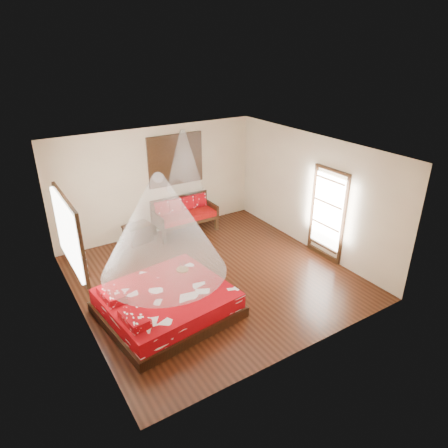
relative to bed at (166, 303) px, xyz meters
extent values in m
cube|color=black|center=(1.41, 0.67, -0.26)|extent=(5.50, 5.50, 0.02)
cube|color=silver|center=(1.41, 0.67, 2.56)|extent=(5.50, 5.50, 0.02)
cube|color=#CCB595|center=(-1.35, 0.67, 1.15)|extent=(0.02, 5.50, 2.80)
cube|color=#CCB595|center=(4.17, 0.67, 1.15)|extent=(0.02, 5.50, 2.80)
cube|color=#CCB595|center=(1.41, 3.43, 1.15)|extent=(5.50, 0.02, 2.80)
cube|color=#CCB595|center=(1.41, -2.09, 1.15)|extent=(5.50, 0.02, 2.80)
cube|color=black|center=(0.02, 0.00, -0.15)|extent=(2.50, 2.31, 0.20)
cube|color=#A0050D|center=(0.02, 0.00, 0.10)|extent=(2.39, 2.20, 0.30)
cube|color=#A0050D|center=(-0.78, -0.53, 0.32)|extent=(0.39, 0.63, 0.15)
cube|color=#A0050D|center=(-0.89, 0.33, 0.32)|extent=(0.39, 0.63, 0.15)
cube|color=black|center=(1.16, 2.66, -0.04)|extent=(0.08, 0.08, 0.42)
cube|color=black|center=(2.71, 2.66, -0.04)|extent=(0.08, 0.08, 0.42)
cube|color=black|center=(1.16, 3.28, -0.04)|extent=(0.08, 0.08, 0.42)
cube|color=black|center=(2.71, 3.28, -0.04)|extent=(0.08, 0.08, 0.42)
cube|color=black|center=(1.94, 2.97, 0.13)|extent=(1.67, 0.74, 0.08)
cube|color=#880E04|center=(1.94, 2.97, 0.24)|extent=(1.61, 0.68, 0.14)
cube|color=black|center=(1.94, 3.30, 0.42)|extent=(1.67, 0.06, 0.55)
cube|color=black|center=(1.14, 2.97, 0.29)|extent=(0.06, 0.74, 0.30)
cube|color=black|center=(2.73, 2.97, 0.29)|extent=(0.06, 0.74, 0.30)
cube|color=#A0050D|center=(1.38, 3.18, 0.48)|extent=(0.35, 0.19, 0.37)
cube|color=#A0050D|center=(1.75, 3.18, 0.48)|extent=(0.35, 0.19, 0.37)
cube|color=#A0050D|center=(2.12, 3.18, 0.48)|extent=(0.35, 0.19, 0.37)
cube|color=#A0050D|center=(2.49, 3.18, 0.48)|extent=(0.35, 0.19, 0.37)
cube|color=black|center=(0.65, 3.12, -0.05)|extent=(0.69, 0.55, 0.41)
cube|color=black|center=(0.65, 3.12, 0.18)|extent=(0.74, 0.59, 0.05)
cube|color=black|center=(1.94, 3.39, 1.65)|extent=(1.52, 0.06, 1.32)
cube|color=black|center=(1.94, 3.38, 1.65)|extent=(1.35, 0.04, 1.10)
cube|color=black|center=(-1.31, 0.87, 1.45)|extent=(0.08, 1.74, 1.34)
cube|color=silver|center=(-1.27, 0.87, 1.45)|extent=(0.04, 1.54, 1.10)
cube|color=black|center=(4.13, 0.07, 0.80)|extent=(0.08, 1.02, 2.16)
cube|color=white|center=(4.11, 0.07, 0.90)|extent=(0.03, 0.82, 1.70)
cylinder|color=brown|center=(0.62, 0.52, 0.26)|extent=(0.25, 0.25, 0.03)
cone|color=white|center=(0.02, 0.00, 1.60)|extent=(2.22, 2.22, 1.80)
cone|color=white|center=(1.94, 2.92, 1.75)|extent=(0.95, 0.95, 1.50)
camera|label=1|loc=(-2.35, -5.76, 4.45)|focal=32.00mm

